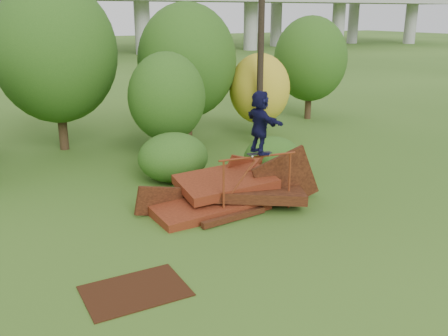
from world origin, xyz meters
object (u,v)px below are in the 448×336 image
skater (260,122)px  utility_pole (261,41)px  scrap_pile (229,193)px  flat_plate (135,291)px

skater → utility_pole: bearing=-31.2°
scrap_pile → skater: (0.48, -0.96, 2.36)m
scrap_pile → flat_plate: (-4.26, -3.44, -0.40)m
flat_plate → utility_pole: bearing=45.3°
utility_pole → skater: bearing=-122.8°
flat_plate → scrap_pile: bearing=38.9°
scrap_pile → skater: skater is taller
scrap_pile → skater: 2.59m
utility_pole → flat_plate: bearing=-134.7°
scrap_pile → utility_pole: utility_pole is taller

